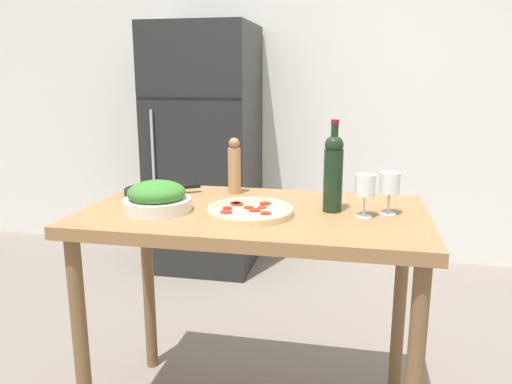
# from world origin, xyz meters

# --- Properties ---
(wall_back) EXTENTS (6.40, 0.08, 2.60)m
(wall_back) POSITION_xyz_m (0.00, 2.13, 1.30)
(wall_back) COLOR silver
(wall_back) RESTS_ON ground_plane
(refrigerator) EXTENTS (0.74, 0.72, 1.78)m
(refrigerator) POSITION_xyz_m (-0.74, 1.73, 0.89)
(refrigerator) COLOR black
(refrigerator) RESTS_ON ground_plane
(prep_counter) EXTENTS (1.30, 0.73, 0.93)m
(prep_counter) POSITION_xyz_m (0.00, 0.00, 0.81)
(prep_counter) COLOR olive
(prep_counter) RESTS_ON ground_plane
(wine_bottle) EXTENTS (0.07, 0.07, 0.34)m
(wine_bottle) POSITION_xyz_m (0.29, 0.03, 1.08)
(wine_bottle) COLOR black
(wine_bottle) RESTS_ON prep_counter
(wine_glass_near) EXTENTS (0.07, 0.07, 0.16)m
(wine_glass_near) POSITION_xyz_m (0.41, -0.03, 1.04)
(wine_glass_near) COLOR silver
(wine_glass_near) RESTS_ON prep_counter
(wine_glass_far) EXTENTS (0.07, 0.07, 0.16)m
(wine_glass_far) POSITION_xyz_m (0.50, 0.03, 1.04)
(wine_glass_far) COLOR silver
(wine_glass_far) RESTS_ON prep_counter
(pepper_mill) EXTENTS (0.05, 0.05, 0.24)m
(pepper_mill) POSITION_xyz_m (-0.14, 0.24, 1.04)
(pepper_mill) COLOR #AD7F51
(pepper_mill) RESTS_ON prep_counter
(salad_bowl) EXTENTS (0.26, 0.26, 0.12)m
(salad_bowl) POSITION_xyz_m (-0.35, -0.10, 0.98)
(salad_bowl) COLOR silver
(salad_bowl) RESTS_ON prep_counter
(homemade_pizza) EXTENTS (0.32, 0.32, 0.03)m
(homemade_pizza) POSITION_xyz_m (0.00, -0.07, 0.94)
(homemade_pizza) COLOR #DBC189
(homemade_pizza) RESTS_ON prep_counter
(cast_iron_skillet) EXTENTS (0.29, 0.23, 0.04)m
(cast_iron_skillet) POSITION_xyz_m (-0.48, 0.12, 0.95)
(cast_iron_skillet) COLOR black
(cast_iron_skillet) RESTS_ON prep_counter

